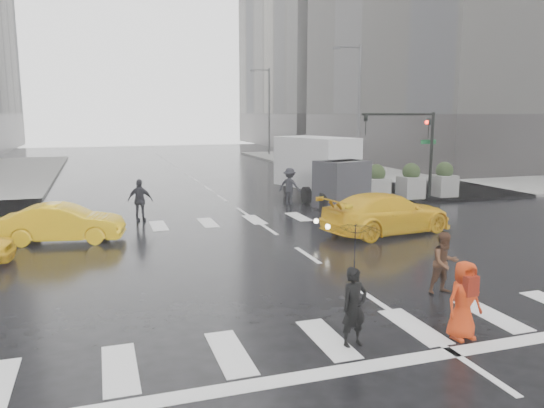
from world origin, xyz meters
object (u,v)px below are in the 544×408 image
object	(u,v)px
traffic_signal_pole	(415,138)
pedestrian_orange	(464,300)
pedestrian_brown	(445,263)
box_truck	(323,168)
taxi_mid	(64,223)

from	to	relation	value
traffic_signal_pole	pedestrian_orange	world-z (taller)	traffic_signal_pole
traffic_signal_pole	pedestrian_brown	size ratio (longest dim) A/B	2.88
traffic_signal_pole	box_truck	bearing A→B (deg)	163.28
pedestrian_orange	box_truck	world-z (taller)	box_truck
taxi_mid	pedestrian_brown	bearing A→B (deg)	-122.76
traffic_signal_pole	pedestrian_brown	bearing A→B (deg)	-119.85
pedestrian_brown	pedestrian_orange	size ratio (longest dim) A/B	0.98
box_truck	pedestrian_orange	bearing A→B (deg)	-121.48
pedestrian_brown	taxi_mid	bearing A→B (deg)	137.29
pedestrian_orange	box_truck	bearing A→B (deg)	71.92
pedestrian_brown	pedestrian_orange	distance (m)	2.75
traffic_signal_pole	box_truck	distance (m)	4.86
pedestrian_brown	pedestrian_orange	bearing A→B (deg)	-118.01
pedestrian_orange	box_truck	distance (m)	16.65
traffic_signal_pole	box_truck	xyz separation A→B (m)	(-4.43, 1.33, -1.49)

